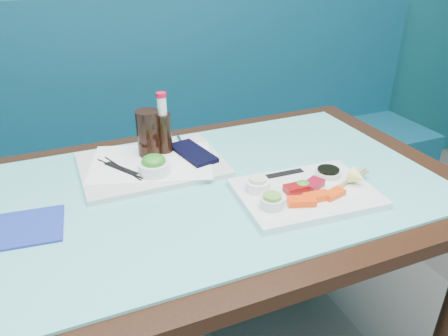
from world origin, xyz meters
name	(u,v)px	position (x,y,z in m)	size (l,w,h in m)	color
booth_bench	(156,173)	(0.00, 2.29, 0.37)	(3.00, 0.56, 1.17)	#0D4155
dining_table	(223,209)	(0.00, 1.45, 0.67)	(1.40, 0.90, 0.75)	black
glass_top	(223,184)	(0.00, 1.45, 0.75)	(1.22, 0.76, 0.01)	#64C8C7
sashimi_plate	(306,193)	(0.18, 1.29, 0.77)	(0.37, 0.26, 0.02)	white
salmon_left	(301,201)	(0.13, 1.24, 0.79)	(0.07, 0.04, 0.02)	#FF3E0A
salmon_mid	(317,197)	(0.18, 1.24, 0.79)	(0.07, 0.03, 0.02)	#FF430A
salmon_right	(334,194)	(0.23, 1.24, 0.78)	(0.06, 0.03, 0.02)	#FF460A
tuna_left	(296,189)	(0.15, 1.30, 0.79)	(0.06, 0.04, 0.02)	maroon
tuna_right	(313,185)	(0.21, 1.30, 0.79)	(0.06, 0.04, 0.02)	maroon
seaweed_garnish	(303,185)	(0.18, 1.30, 0.79)	(0.05, 0.04, 0.02)	#398E20
ramekin_wasabi	(272,202)	(0.06, 1.26, 0.79)	(0.06, 0.06, 0.03)	white
wasabi_fill	(272,196)	(0.06, 1.26, 0.81)	(0.05, 0.05, 0.01)	#6AA836
ramekin_ginger	(258,185)	(0.06, 1.35, 0.79)	(0.07, 0.07, 0.03)	white
ginger_fill	(258,179)	(0.06, 1.35, 0.81)	(0.05, 0.05, 0.01)	beige
soy_dish	(328,173)	(0.29, 1.34, 0.78)	(0.07, 0.07, 0.01)	silver
soy_fill	(328,170)	(0.29, 1.34, 0.79)	(0.06, 0.06, 0.01)	black
lemon_wedge	(358,177)	(0.33, 1.26, 0.80)	(0.05, 0.05, 0.04)	#FDFF78
chopstick_sleeve	(282,174)	(0.17, 1.40, 0.78)	(0.13, 0.02, 0.00)	black
wooden_chopstick_a	(343,184)	(0.29, 1.28, 0.78)	(0.01, 0.01, 0.24)	#A1844C
wooden_chopstick_b	(346,183)	(0.30, 1.28, 0.78)	(0.01, 0.01, 0.23)	#9D7A49
serving_tray	(152,165)	(-0.16, 1.63, 0.77)	(0.43, 0.32, 0.02)	silver
paper_placemat	(151,162)	(-0.16, 1.63, 0.78)	(0.36, 0.26, 0.00)	white
seaweed_bowl	(154,168)	(-0.17, 1.55, 0.79)	(0.09, 0.09, 0.04)	white
seaweed_salad	(154,161)	(-0.17, 1.55, 0.82)	(0.07, 0.07, 0.04)	#2A841E
cola_glass	(148,133)	(-0.15, 1.68, 0.85)	(0.07, 0.07, 0.15)	black
navy_pouch	(193,153)	(-0.03, 1.63, 0.78)	(0.08, 0.18, 0.01)	black
fork	(181,141)	(-0.03, 1.73, 0.78)	(0.01, 0.01, 0.08)	white
black_chopstick_a	(120,169)	(-0.26, 1.62, 0.78)	(0.01, 0.01, 0.20)	black
black_chopstick_b	(122,168)	(-0.25, 1.62, 0.78)	(0.01, 0.01, 0.20)	black
tray_sleeve	(121,169)	(-0.26, 1.62, 0.78)	(0.02, 0.13, 0.00)	black
cola_bottle_body	(164,136)	(-0.10, 1.69, 0.83)	(0.05, 0.05, 0.14)	black
cola_bottle_neck	(162,106)	(-0.10, 1.69, 0.93)	(0.03, 0.03, 0.06)	white
cola_bottle_cap	(161,95)	(-0.10, 1.69, 0.96)	(0.03, 0.03, 0.01)	red
blue_napkin	(29,227)	(-0.52, 1.43, 0.76)	(0.16, 0.16, 0.01)	navy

